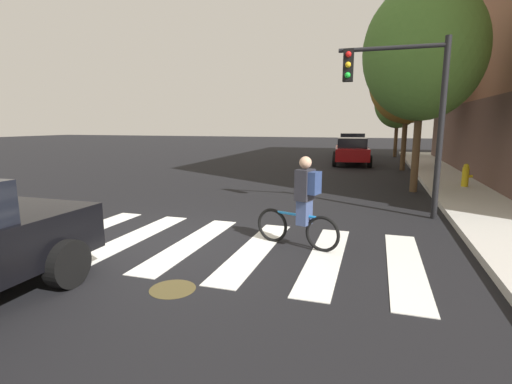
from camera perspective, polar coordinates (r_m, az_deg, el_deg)
name	(u,v)px	position (r m, az deg, el deg)	size (l,w,h in m)	color
ground_plane	(168,241)	(7.63, -13.08, -7.22)	(120.00, 120.00, 0.00)	black
crosswalk_stripes	(162,240)	(7.70, -14.00, -7.06)	(9.48, 3.42, 0.01)	silver
manhole_cover	(173,289)	(5.51, -12.48, -14.09)	(0.64, 0.64, 0.01)	#473D1E
sedan_mid	(351,151)	(22.10, 14.20, 6.06)	(2.36, 4.48, 1.50)	maroon
sedan_far	(352,144)	(28.80, 14.24, 7.06)	(2.53, 4.80, 1.60)	silver
cyclist	(303,203)	(6.88, 7.09, -1.66)	(1.65, 0.55, 1.69)	black
traffic_light_near	(405,98)	(9.79, 21.55, 13.09)	(2.47, 0.28, 4.20)	black
fire_hydrant	(466,175)	(14.71, 29.08, 2.21)	(0.33, 0.22, 0.78)	gold
street_tree_near	(423,52)	(13.81, 23.95, 18.72)	(3.74, 3.74, 6.65)	#4C3823
street_tree_mid	(408,80)	(20.06, 21.99, 15.47)	(3.61, 3.61, 6.42)	#4C3823
street_tree_far	(398,102)	(28.15, 20.68, 12.66)	(3.14, 3.14, 5.59)	#4C3823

